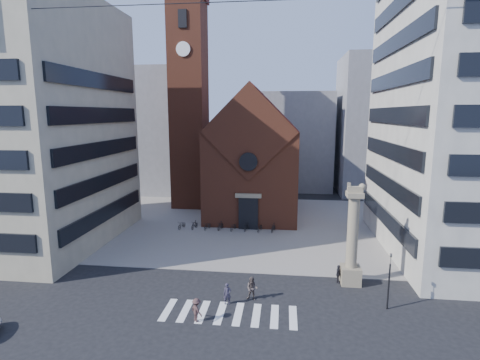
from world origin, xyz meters
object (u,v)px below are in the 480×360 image
Objects in this scene: lion_column at (352,244)px; pedestrian_0 at (227,294)px; pedestrian_2 at (338,274)px; traffic_light at (389,280)px; scooter_0 at (182,225)px; pedestrian_1 at (252,288)px.

pedestrian_0 is (-9.80, -4.68, -2.63)m from lion_column.
pedestrian_0 is 1.04× the size of pedestrian_2.
traffic_light reaches higher than scooter_0.
pedestrian_1 is 7.95m from pedestrian_2.
pedestrian_1 is at bearing 178.67° from traffic_light.
pedestrian_0 reaches higher than pedestrian_2.
traffic_light is 2.61× the size of pedestrian_0.
scooter_0 is at bearing 144.18° from lion_column.
pedestrian_0 is at bearing -154.46° from lion_column.
scooter_0 is (-17.27, 13.19, -0.29)m from pedestrian_2.
traffic_light reaches higher than pedestrian_1.
scooter_0 is at bearing 139.70° from traffic_light.
lion_column is at bearing 12.78° from pedestrian_0.
pedestrian_1 is at bearing -154.80° from lion_column.
lion_column is at bearing 35.32° from pedestrian_1.
pedestrian_2 is at bearing 15.28° from pedestrian_0.
pedestrian_0 is (-11.79, -0.68, -1.46)m from traffic_light.
pedestrian_0 is at bearing -49.93° from scooter_0.
pedestrian_1 is 19.83m from scooter_0.
pedestrian_0 is 9.96m from pedestrian_2.
pedestrian_2 is (-3.00, 4.00, -1.50)m from traffic_light.
pedestrian_1 is 1.07× the size of scooter_0.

